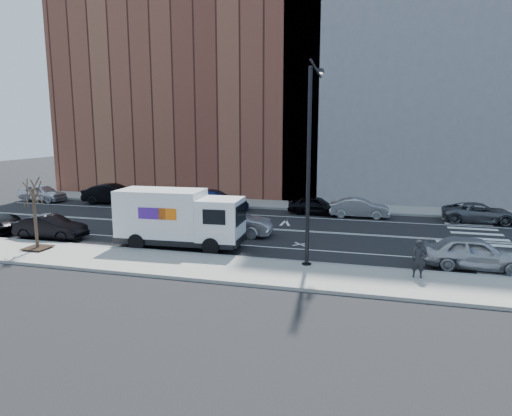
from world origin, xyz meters
The scene contains 23 objects.
ground centered at (0.00, 0.00, 0.00)m, with size 120.00×120.00×0.00m, color black.
sidewalk_near centered at (0.00, -8.80, 0.07)m, with size 44.00×3.60×0.15m, color gray.
sidewalk_far centered at (0.00, 8.80, 0.07)m, with size 44.00×3.60×0.15m, color gray.
curb_near centered at (0.00, -7.00, 0.08)m, with size 44.00×0.25×0.17m, color gray.
curb_far centered at (0.00, 7.00, 0.08)m, with size 44.00×0.25×0.17m, color gray.
crosswalk centered at (16.00, 0.00, 0.00)m, with size 3.00×14.00×0.01m, color white, non-canonical shape.
road_markings centered at (0.00, 0.00, 0.00)m, with size 40.00×8.60×0.01m, color white, non-canonical shape.
bldg_brick centered at (-8.00, 15.60, 11.00)m, with size 26.00×10.00×22.00m, color brown.
bldg_concrete centered at (12.00, 15.60, 13.00)m, with size 20.00×10.00×26.00m, color slate.
streetlight centered at (7.00, -6.91, 5.08)m, with size 0.44×4.02×9.34m.
street_tree centered at (-7.00, -8.40, 1.45)m, with size 1.20×1.20×3.75m.
fedex_van centered at (-0.23, -5.60, 1.64)m, with size 6.95×2.70×3.13m.
far_parked_a centered at (-18.38, 5.56, 0.75)m, with size 1.77×4.39×1.50m, color silver.
far_parked_b centered at (-11.62, 6.01, 0.84)m, with size 1.77×5.08×1.67m, color black.
far_parked_c centered at (-6.63, 6.01, 0.66)m, with size 2.19×4.76×1.32m, color #54565D.
far_parked_d centered at (-2.32, 5.46, 0.79)m, with size 2.22×5.47×1.59m, color navy.
far_parked_e centered at (5.60, 5.73, 0.69)m, with size 1.63×4.06×1.38m, color black.
far_parked_f centered at (8.80, 5.45, 0.69)m, with size 1.47×4.21×1.39m, color #9B9CA0.
far_parked_g centered at (16.80, 5.74, 0.67)m, with size 2.23×4.83×1.34m, color #4E5056.
driving_sedan centered at (1.62, -2.24, 0.80)m, with size 1.69×4.86×1.60m, color #9A9A9E.
near_parked_rear_a centered at (-8.26, -5.83, 0.69)m, with size 1.46×4.19×1.38m, color black.
near_parked_front centered at (14.44, -5.59, 0.76)m, with size 1.80×4.47×1.52m, color #AFB0B4.
pedestrian centered at (11.84, -7.99, 0.96)m, with size 0.59×0.39×1.61m, color black.
Camera 1 is at (10.08, -27.67, 6.45)m, focal length 32.00 mm.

